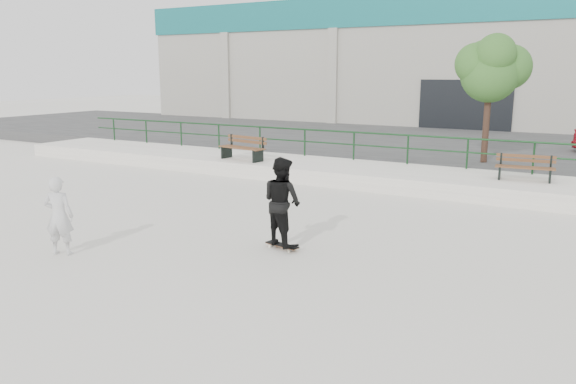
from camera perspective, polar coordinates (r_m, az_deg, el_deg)
The scene contains 11 objects.
ground at distance 11.04m, azimuth -10.87°, elevation -7.28°, with size 120.00×120.00×0.00m, color beige.
ledge at distance 18.97m, azimuth 7.90°, elevation 1.76°, with size 30.00×3.00×0.50m, color silver.
parking_strip at distance 26.98m, azimuth 14.61°, elevation 4.55°, with size 60.00×14.00×0.50m, color #373737.
railing at distance 20.03m, azimuth 9.36°, elevation 5.14°, with size 28.00×0.06×1.03m.
commercial_building at distance 40.47m, azimuth 20.26°, elevation 12.74°, with size 44.20×16.33×8.00m.
bench_left at distance 20.35m, azimuth -4.59°, elevation 4.47°, with size 1.95×0.86×0.87m.
bench_right at distance 17.84m, azimuth 22.94°, elevation 2.29°, with size 1.67×0.64×0.75m.
tree at distance 20.77m, azimuth 19.98°, elevation 11.84°, with size 2.46×2.19×4.38m.
skateboard at distance 11.77m, azimuth -0.60°, elevation -5.44°, with size 0.80×0.34×0.09m.
standing_skater at distance 11.52m, azimuth -0.61°, elevation -0.97°, with size 0.89×0.70×1.84m, color black.
seated_skater at distance 12.12m, azimuth -22.25°, elevation -2.26°, with size 0.59×0.38×1.61m, color silver.
Camera 1 is at (6.82, -7.88, 3.62)m, focal length 35.00 mm.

